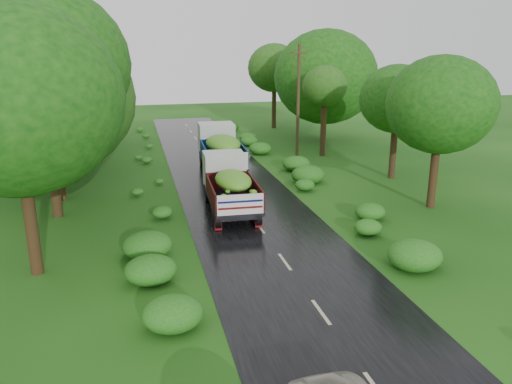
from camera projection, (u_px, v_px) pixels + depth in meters
name	position (u px, v px, depth m)	size (l,w,h in m)	color
ground	(321.00, 312.00, 16.16)	(120.00, 120.00, 0.00)	#12400D
road	(278.00, 252.00, 20.81)	(6.50, 80.00, 0.02)	black
road_lines	(271.00, 243.00, 21.74)	(0.12, 69.60, 0.00)	#BFB78C
truck_near	(229.00, 182.00, 25.67)	(2.51, 6.44, 2.67)	black
truck_far	(220.00, 147.00, 33.51)	(2.82, 7.20, 2.98)	black
utility_pole	(298.00, 103.00, 35.81)	(1.38, 0.70, 8.37)	#382616
trees_left	(53.00, 71.00, 31.76)	(6.67, 33.95, 9.39)	black
trees_right	(336.00, 83.00, 38.85)	(6.23, 30.58, 7.52)	black
shrubs	(235.00, 187.00, 29.09)	(11.90, 44.00, 0.70)	#195915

